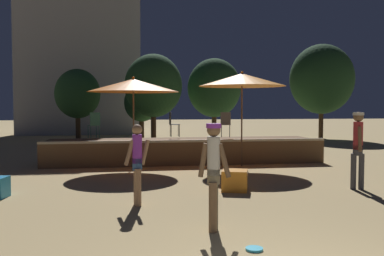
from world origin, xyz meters
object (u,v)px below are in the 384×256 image
(person_0, at_px, (214,170))
(bistro_chair_1, at_px, (226,122))
(frisbee_disc, at_px, (254,249))
(background_tree_2, at_px, (142,103))
(bistro_chair_2, at_px, (172,122))
(bistro_chair_0, at_px, (94,123))
(cube_seat_1, at_px, (235,180))
(background_tree_0, at_px, (78,94))
(patio_umbrella_1, at_px, (242,80))
(person_1, at_px, (358,145))
(patio_umbrella_0, at_px, (133,85))
(background_tree_1, at_px, (153,86))
(background_tree_4, at_px, (322,79))
(background_tree_3, at_px, (214,88))
(person_2, at_px, (137,163))

(person_0, xyz_separation_m, bistro_chair_1, (2.23, 8.46, 0.45))
(frisbee_disc, xyz_separation_m, background_tree_2, (-0.77, 19.00, 2.15))
(bistro_chair_2, bearing_deg, bistro_chair_0, 97.00)
(cube_seat_1, distance_m, background_tree_0, 16.58)
(cube_seat_1, bearing_deg, bistro_chair_2, 97.76)
(frisbee_disc, relative_size, background_tree_2, 0.07)
(patio_umbrella_1, height_order, person_1, patio_umbrella_1)
(patio_umbrella_0, xyz_separation_m, frisbee_disc, (1.45, -8.39, -2.63))
(cube_seat_1, xyz_separation_m, bistro_chair_0, (-3.58, 5.55, 1.17))
(background_tree_1, xyz_separation_m, background_tree_4, (10.53, 2.22, 0.59))
(bistro_chair_1, height_order, background_tree_4, background_tree_4)
(background_tree_3, distance_m, background_tree_4, 6.91)
(person_0, distance_m, person_2, 2.26)
(person_2, distance_m, bistro_chair_0, 6.84)
(person_2, bearing_deg, background_tree_1, -12.06)
(background_tree_1, bearing_deg, bistro_chair_0, -108.94)
(patio_umbrella_1, distance_m, person_2, 6.57)
(background_tree_0, bearing_deg, person_2, -80.25)
(background_tree_2, relative_size, background_tree_4, 0.56)
(frisbee_disc, xyz_separation_m, background_tree_1, (-0.22, 17.10, 3.04))
(person_0, relative_size, bistro_chair_2, 1.91)
(bistro_chair_1, relative_size, background_tree_0, 0.22)
(frisbee_disc, height_order, background_tree_1, background_tree_1)
(bistro_chair_1, xyz_separation_m, background_tree_1, (-2.08, 7.65, 1.65))
(patio_umbrella_1, bearing_deg, bistro_chair_0, 162.26)
(background_tree_1, height_order, background_tree_3, background_tree_3)
(bistro_chair_2, distance_m, background_tree_3, 9.65)
(background_tree_4, bearing_deg, person_1, -113.00)
(patio_umbrella_0, relative_size, bistro_chair_2, 3.29)
(cube_seat_1, xyz_separation_m, background_tree_1, (-1.01, 13.01, 2.82))
(patio_umbrella_1, height_order, background_tree_3, background_tree_3)
(bistro_chair_0, height_order, background_tree_3, background_tree_3)
(bistro_chair_2, bearing_deg, background_tree_3, -21.85)
(frisbee_disc, bearing_deg, background_tree_4, 61.90)
(background_tree_0, height_order, background_tree_1, background_tree_1)
(background_tree_1, bearing_deg, person_2, -95.19)
(background_tree_2, bearing_deg, patio_umbrella_1, -75.39)
(bistro_chair_0, distance_m, frisbee_disc, 10.12)
(bistro_chair_1, height_order, background_tree_2, background_tree_2)
(cube_seat_1, height_order, background_tree_2, background_tree_2)
(person_2, height_order, background_tree_0, background_tree_0)
(person_2, relative_size, bistro_chair_1, 1.80)
(background_tree_1, distance_m, background_tree_3, 4.07)
(bistro_chair_1, relative_size, bistro_chair_2, 1.00)
(bistro_chair_0, bearing_deg, person_2, 78.74)
(background_tree_1, relative_size, background_tree_3, 0.99)
(person_1, relative_size, background_tree_4, 0.32)
(bistro_chair_0, height_order, background_tree_2, background_tree_2)
(patio_umbrella_1, bearing_deg, background_tree_0, 119.15)
(cube_seat_1, relative_size, bistro_chair_0, 0.82)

